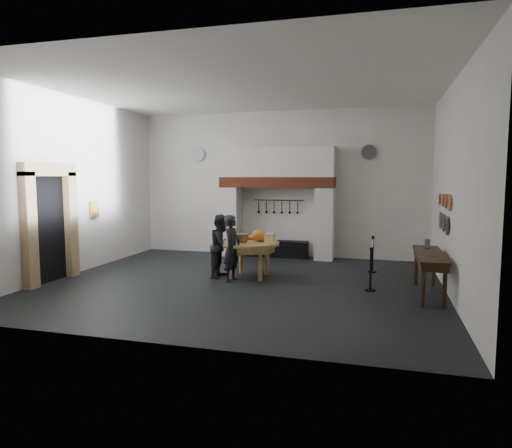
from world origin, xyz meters
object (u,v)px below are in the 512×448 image
(visitor_near, at_px, (232,248))
(visitor_far, at_px, (222,246))
(barrier_post_near, at_px, (371,270))
(barrier_post_far, at_px, (373,255))
(iron_range, at_px, (277,249))
(work_table, at_px, (250,243))
(side_table, at_px, (430,255))

(visitor_near, height_order, visitor_far, visitor_near)
(barrier_post_near, distance_m, barrier_post_far, 2.00)
(visitor_near, height_order, barrier_post_near, visitor_near)
(barrier_post_near, bearing_deg, visitor_far, 173.03)
(iron_range, xyz_separation_m, barrier_post_near, (2.91, -3.59, 0.20))
(work_table, bearing_deg, barrier_post_far, 25.31)
(iron_range, xyz_separation_m, visitor_near, (-0.29, -3.55, 0.55))
(work_table, xyz_separation_m, barrier_post_near, (2.92, -0.62, -0.39))
(iron_range, relative_size, barrier_post_far, 2.11)
(barrier_post_far, bearing_deg, barrier_post_near, -90.00)
(iron_range, relative_size, barrier_post_near, 2.11)
(barrier_post_near, xyz_separation_m, barrier_post_far, (0.00, 2.00, 0.00))
(barrier_post_far, bearing_deg, side_table, -60.38)
(visitor_far, distance_m, barrier_post_far, 3.94)
(iron_range, distance_m, side_table, 5.55)
(visitor_near, distance_m, barrier_post_near, 3.22)
(iron_range, height_order, work_table, work_table)
(iron_range, distance_m, visitor_far, 3.27)
(work_table, relative_size, visitor_near, 0.90)
(side_table, distance_m, barrier_post_far, 2.44)
(visitor_near, bearing_deg, work_table, -21.84)
(barrier_post_near, bearing_deg, iron_range, 129.03)
(visitor_far, distance_m, barrier_post_near, 3.65)
(iron_range, distance_m, barrier_post_near, 4.63)
(visitor_far, bearing_deg, visitor_near, -134.33)
(visitor_near, xyz_separation_m, visitor_far, (-0.40, 0.40, -0.01))
(visitor_near, xyz_separation_m, barrier_post_far, (3.20, 1.96, -0.35))
(work_table, height_order, barrier_post_far, barrier_post_far)
(barrier_post_near, relative_size, barrier_post_far, 1.00)
(barrier_post_near, bearing_deg, barrier_post_far, 90.00)
(visitor_far, distance_m, side_table, 4.82)
(iron_range, xyz_separation_m, work_table, (-0.01, -2.97, 0.59))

